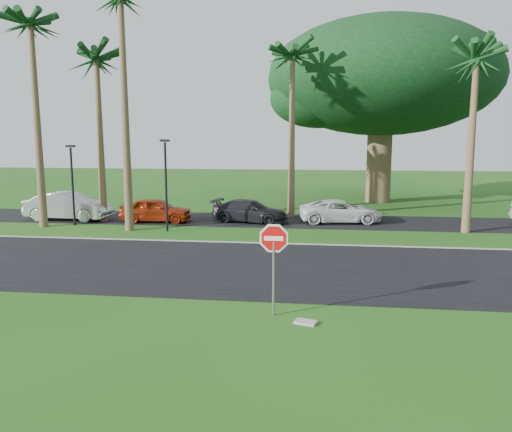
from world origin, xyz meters
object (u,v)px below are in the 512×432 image
object	(u,v)px
stop_sign_near	(274,250)
car_minivan	(341,212)
car_dark	(250,211)
car_red	(156,210)
car_silver	(68,207)

from	to	relation	value
stop_sign_near	car_minivan	distance (m)	15.45
stop_sign_near	car_dark	distance (m)	15.00
car_red	car_dark	xyz separation A→B (m)	(5.27, 0.60, -0.05)
car_silver	car_red	distance (m)	5.23
car_dark	car_silver	bearing A→B (deg)	104.85
car_minivan	car_red	bearing A→B (deg)	88.37
car_silver	car_minivan	xyz separation A→B (m)	(15.56, 1.11, -0.17)
car_silver	car_minivan	bearing A→B (deg)	-83.82
stop_sign_near	car_dark	xyz separation A→B (m)	(-2.68, 14.72, -1.15)
car_silver	car_dark	distance (m)	10.52
car_minivan	car_dark	bearing A→B (deg)	87.98
car_silver	stop_sign_near	bearing A→B (deg)	-134.85
stop_sign_near	car_silver	size ratio (longest dim) A/B	0.54
car_red	car_silver	bearing A→B (deg)	86.98
car_silver	car_red	bearing A→B (deg)	-87.87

